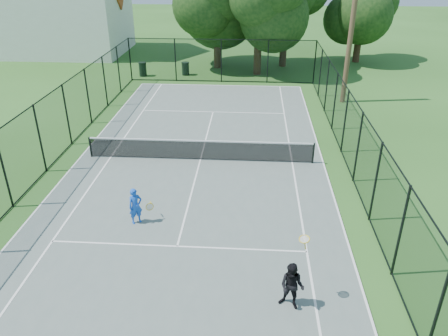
# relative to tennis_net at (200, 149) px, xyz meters

# --- Properties ---
(ground) EXTENTS (120.00, 120.00, 0.00)m
(ground) POSITION_rel_tennis_net_xyz_m (0.00, 0.00, -0.58)
(ground) COLOR #28521C
(tennis_court) EXTENTS (11.00, 24.00, 0.06)m
(tennis_court) POSITION_rel_tennis_net_xyz_m (0.00, 0.00, -0.55)
(tennis_court) COLOR slate
(tennis_court) RESTS_ON ground
(tennis_net) EXTENTS (10.08, 0.08, 0.95)m
(tennis_net) POSITION_rel_tennis_net_xyz_m (0.00, 0.00, 0.00)
(tennis_net) COLOR black
(tennis_net) RESTS_ON tennis_court
(fence) EXTENTS (13.10, 26.10, 3.00)m
(fence) POSITION_rel_tennis_net_xyz_m (0.00, 0.00, 0.92)
(fence) COLOR black
(fence) RESTS_ON ground
(tree_near_left) EXTENTS (6.13, 6.13, 8.00)m
(tree_near_left) POSITION_rel_tennis_net_xyz_m (-0.62, 17.12, 4.34)
(tree_near_left) COLOR #332114
(tree_near_left) RESTS_ON ground
(tree_near_mid) EXTENTS (6.04, 6.04, 7.90)m
(tree_near_mid) POSITION_rel_tennis_net_xyz_m (2.54, 15.32, 4.28)
(tree_near_mid) COLOR #332114
(tree_near_mid) RESTS_ON ground
(tree_far_right) EXTENTS (4.84, 4.84, 6.41)m
(tree_far_right) POSITION_rel_tennis_net_xyz_m (10.83, 19.91, 3.39)
(tree_far_right) COLOR #332114
(tree_far_right) RESTS_ON ground
(trash_bin_left) EXTENTS (0.58, 0.58, 1.03)m
(trash_bin_left) POSITION_rel_tennis_net_xyz_m (-5.95, 14.18, -0.06)
(trash_bin_left) COLOR black
(trash_bin_left) RESTS_ON ground
(trash_bin_right) EXTENTS (0.58, 0.58, 0.96)m
(trash_bin_right) POSITION_rel_tennis_net_xyz_m (-2.83, 14.70, -0.10)
(trash_bin_right) COLOR black
(trash_bin_right) RESTS_ON ground
(utility_pole) EXTENTS (1.40, 0.30, 8.46)m
(utility_pole) POSITION_rel_tennis_net_xyz_m (7.86, 9.00, 3.72)
(utility_pole) COLOR #4C3823
(utility_pole) RESTS_ON ground
(player_blue) EXTENTS (0.87, 0.53, 1.31)m
(player_blue) POSITION_rel_tennis_net_xyz_m (-1.62, -5.11, 0.13)
(player_blue) COLOR blue
(player_blue) RESTS_ON tennis_court
(player_black) EXTENTS (0.82, 0.86, 2.02)m
(player_black) POSITION_rel_tennis_net_xyz_m (3.43, -8.78, 0.18)
(player_black) COLOR black
(player_black) RESTS_ON tennis_court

